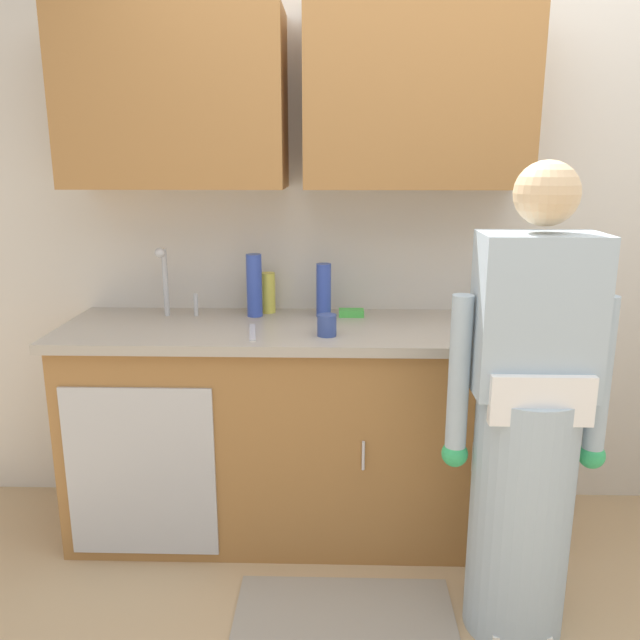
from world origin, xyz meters
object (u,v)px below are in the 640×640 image
person_at_sink (526,446)px  bottle_water_tall (268,293)px  sink (168,327)px  sponge (351,313)px  bottle_water_short (324,290)px  cup_by_sink (327,325)px  bottle_dish_liquid (254,285)px  bottle_cleaner_spray (503,294)px  knife_on_counter (252,332)px

person_at_sink → bottle_water_tall: bearing=138.1°
sink → sponge: 0.80m
bottle_water_tall → sink: bearing=-151.8°
person_at_sink → bottle_water_short: size_ratio=6.86×
cup_by_sink → sponge: bearing=72.5°
bottle_water_short → bottle_dish_liquid: (-0.31, -0.00, 0.02)m
person_at_sink → cup_by_sink: (-0.67, 0.46, 0.29)m
sink → sponge: bearing=11.2°
bottle_water_short → sink: bearing=-167.5°
sink → bottle_cleaner_spray: 1.47m
bottle_dish_liquid → cup_by_sink: bottle_dish_liquid is taller
knife_on_counter → cup_by_sink: bearing=-103.9°
bottle_water_short → sponge: size_ratio=2.15×
bottle_water_short → bottle_dish_liquid: bottle_dish_liquid is taller
person_at_sink → bottle_water_tall: person_at_sink is taller
bottle_cleaner_spray → bottle_water_short: bearing=-177.3°
sink → cup_by_sink: size_ratio=5.83×
person_at_sink → knife_on_counter: size_ratio=6.75×
sink → person_at_sink: person_at_sink is taller
bottle_water_tall → knife_on_counter: (-0.03, -0.36, -0.09)m
sink → cup_by_sink: (0.68, -0.17, 0.06)m
knife_on_counter → bottle_dish_liquid: bearing=-2.7°
sink → bottle_dish_liquid: 0.41m
sponge → bottle_dish_liquid: bearing=-178.7°
sink → cup_by_sink: sink is taller
bottle_cleaner_spray → person_at_sink: bearing=-97.0°
sink → knife_on_counter: sink is taller
bottle_water_short → bottle_dish_liquid: bearing=-179.8°
bottle_water_tall → sponge: bottle_water_tall is taller
person_at_sink → bottle_water_short: (-0.69, 0.78, 0.37)m
sink → sponge: size_ratio=4.55×
bottle_water_short → knife_on_counter: bearing=-134.4°
knife_on_counter → sponge: size_ratio=2.18×
sponge → person_at_sink: bearing=-54.1°
bottle_water_tall → cup_by_sink: 0.48m
bottle_cleaner_spray → sink: bearing=-172.8°
bottle_water_short → cup_by_sink: size_ratio=2.76×
person_at_sink → bottle_water_short: person_at_sink is taller
bottle_dish_liquid → sponge: (0.43, 0.01, -0.12)m
bottle_cleaner_spray → cup_by_sink: size_ratio=2.31×
bottle_water_short → bottle_water_tall: bearing=164.4°
person_at_sink → bottle_water_tall: 1.32m
bottle_cleaner_spray → bottle_water_tall: bearing=178.2°
bottle_cleaner_spray → knife_on_counter: 1.12m
bottle_water_short → cup_by_sink: (0.02, -0.32, -0.08)m
bottle_dish_liquid → sponge: bottle_dish_liquid is taller
cup_by_sink → bottle_water_tall: bearing=125.1°
person_at_sink → cup_by_sink: bearing=145.7°
sink → bottle_water_short: bearing=12.5°
sink → bottle_water_short: sink is taller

